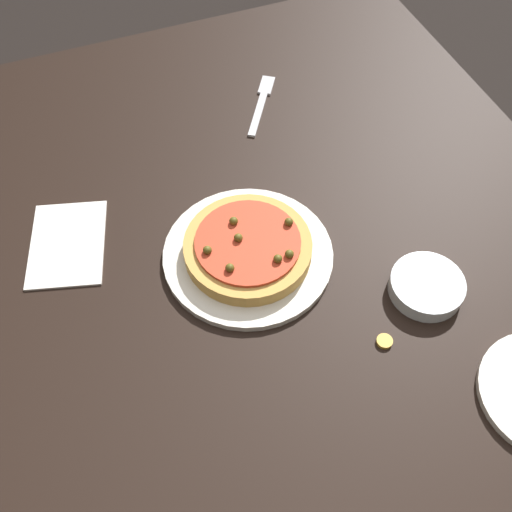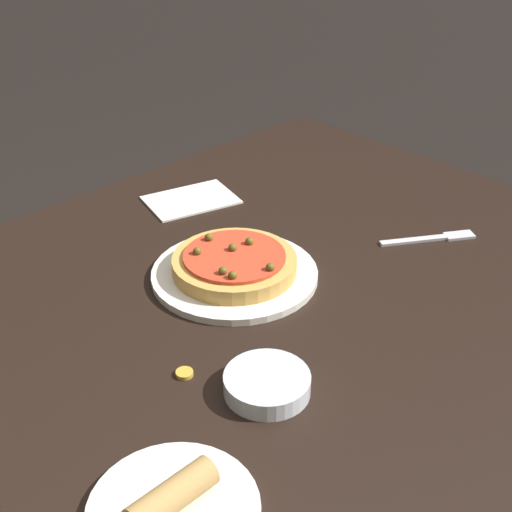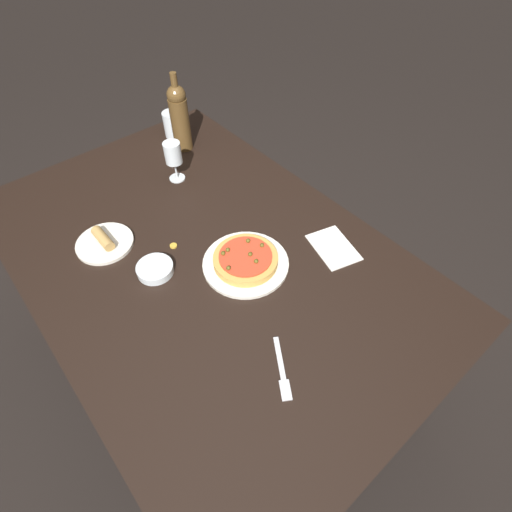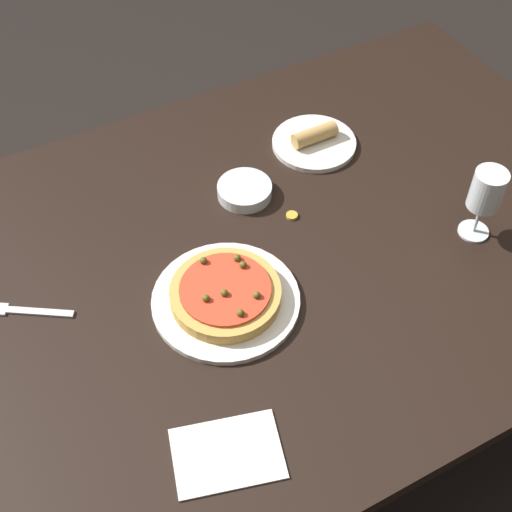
{
  "view_description": "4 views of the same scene",
  "coord_description": "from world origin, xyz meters",
  "px_view_note": "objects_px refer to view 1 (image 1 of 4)",
  "views": [
    {
      "loc": [
        -0.39,
        0.26,
        1.52
      ],
      "look_at": [
        0.08,
        0.08,
        0.81
      ],
      "focal_mm": 42.0,
      "sensor_mm": 36.0,
      "label": 1
    },
    {
      "loc": [
        -0.54,
        -0.65,
        1.36
      ],
      "look_at": [
        0.14,
        0.03,
        0.79
      ],
      "focal_mm": 50.0,
      "sensor_mm": 36.0,
      "label": 2
    },
    {
      "loc": [
        0.78,
        -0.43,
        1.7
      ],
      "look_at": [
        0.14,
        0.11,
        0.76
      ],
      "focal_mm": 28.0,
      "sensor_mm": 36.0,
      "label": 3
    },
    {
      "loc": [
        0.45,
        0.79,
        1.78
      ],
      "look_at": [
        0.07,
        0.08,
        0.84
      ],
      "focal_mm": 50.0,
      "sensor_mm": 36.0,
      "label": 4
    }
  ],
  "objects_px": {
    "dining_table": "(319,332)",
    "dinner_plate": "(248,255)",
    "pizza": "(248,247)",
    "side_bowl": "(427,286)",
    "fork": "(262,101)",
    "bottle_cap": "(384,341)"
  },
  "relations": [
    {
      "from": "dinner_plate",
      "to": "dining_table",
      "type": "bearing_deg",
      "value": -151.2
    },
    {
      "from": "pizza",
      "to": "bottle_cap",
      "type": "distance_m",
      "value": 0.25
    },
    {
      "from": "side_bowl",
      "to": "bottle_cap",
      "type": "bearing_deg",
      "value": 118.93
    },
    {
      "from": "side_bowl",
      "to": "pizza",
      "type": "bearing_deg",
      "value": 55.48
    },
    {
      "from": "dining_table",
      "to": "side_bowl",
      "type": "relative_size",
      "value": 13.69
    },
    {
      "from": "dining_table",
      "to": "pizza",
      "type": "bearing_deg",
      "value": 28.82
    },
    {
      "from": "dining_table",
      "to": "side_bowl",
      "type": "distance_m",
      "value": 0.18
    },
    {
      "from": "side_bowl",
      "to": "bottle_cap",
      "type": "xyz_separation_m",
      "value": [
        -0.06,
        0.1,
        -0.01
      ]
    },
    {
      "from": "pizza",
      "to": "fork",
      "type": "distance_m",
      "value": 0.38
    },
    {
      "from": "dining_table",
      "to": "fork",
      "type": "height_order",
      "value": "fork"
    },
    {
      "from": "dinner_plate",
      "to": "bottle_cap",
      "type": "height_order",
      "value": "dinner_plate"
    },
    {
      "from": "dining_table",
      "to": "pizza",
      "type": "distance_m",
      "value": 0.18
    },
    {
      "from": "dinner_plate",
      "to": "fork",
      "type": "xyz_separation_m",
      "value": [
        0.34,
        -0.16,
        -0.0
      ]
    },
    {
      "from": "dinner_plate",
      "to": "side_bowl",
      "type": "distance_m",
      "value": 0.28
    },
    {
      "from": "fork",
      "to": "pizza",
      "type": "bearing_deg",
      "value": -172.12
    },
    {
      "from": "dinner_plate",
      "to": "pizza",
      "type": "xyz_separation_m",
      "value": [
        -0.0,
        -0.0,
        0.02
      ]
    },
    {
      "from": "dining_table",
      "to": "side_bowl",
      "type": "bearing_deg",
      "value": -99.86
    },
    {
      "from": "dinner_plate",
      "to": "fork",
      "type": "bearing_deg",
      "value": -24.99
    },
    {
      "from": "dining_table",
      "to": "bottle_cap",
      "type": "xyz_separation_m",
      "value": [
        -0.08,
        -0.06,
        0.08
      ]
    },
    {
      "from": "pizza",
      "to": "dinner_plate",
      "type": "bearing_deg",
      "value": 13.13
    },
    {
      "from": "dining_table",
      "to": "dinner_plate",
      "type": "bearing_deg",
      "value": 28.8
    },
    {
      "from": "dining_table",
      "to": "dinner_plate",
      "type": "distance_m",
      "value": 0.17
    }
  ]
}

